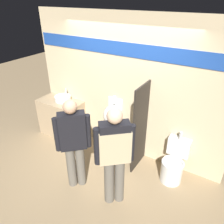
# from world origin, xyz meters

# --- Properties ---
(ground_plane) EXTENTS (16.00, 16.00, 0.00)m
(ground_plane) POSITION_xyz_m (0.00, 0.00, 0.00)
(ground_plane) COLOR #997F5B
(display_wall) EXTENTS (3.97, 0.07, 2.70)m
(display_wall) POSITION_xyz_m (0.00, 0.60, 1.36)
(display_wall) COLOR beige
(display_wall) RESTS_ON ground_plane
(sink_counter) EXTENTS (0.99, 0.54, 0.85)m
(sink_counter) POSITION_xyz_m (-1.44, 0.30, 0.43)
(sink_counter) COLOR tan
(sink_counter) RESTS_ON ground_plane
(sink_basin) EXTENTS (0.35, 0.35, 0.25)m
(sink_basin) POSITION_xyz_m (-1.39, 0.36, 0.91)
(sink_basin) COLOR silver
(sink_basin) RESTS_ON sink_counter
(cell_phone) EXTENTS (0.07, 0.14, 0.01)m
(cell_phone) POSITION_xyz_m (-1.14, 0.20, 0.86)
(cell_phone) COLOR #B7B7BC
(cell_phone) RESTS_ON sink_counter
(divider_near_counter) EXTENTS (0.03, 0.58, 1.64)m
(divider_near_counter) POSITION_xyz_m (0.52, 0.28, 0.82)
(divider_near_counter) COLOR #28231E
(divider_near_counter) RESTS_ON ground_plane
(urinal_near_counter) EXTENTS (0.32, 0.32, 1.19)m
(urinal_near_counter) POSITION_xyz_m (-0.16, 0.42, 0.81)
(urinal_near_counter) COLOR silver
(urinal_near_counter) RESTS_ON ground_plane
(toilet) EXTENTS (0.39, 0.55, 0.87)m
(toilet) POSITION_xyz_m (1.20, 0.28, 0.30)
(toilet) COLOR silver
(toilet) RESTS_ON ground_plane
(person_in_vest) EXTENTS (0.47, 0.45, 1.66)m
(person_in_vest) POSITION_xyz_m (0.57, -0.68, 0.96)
(person_in_vest) COLOR #666056
(person_in_vest) RESTS_ON ground_plane
(person_with_lanyard) EXTENTS (0.43, 0.42, 1.61)m
(person_with_lanyard) POSITION_xyz_m (-0.15, -0.73, 0.89)
(person_with_lanyard) COLOR #666056
(person_with_lanyard) RESTS_ON ground_plane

